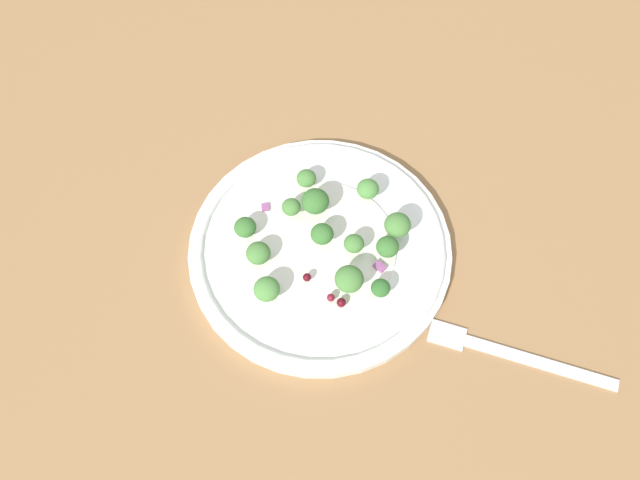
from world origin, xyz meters
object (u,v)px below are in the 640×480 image
broccoli_floret_0 (291,207)px  fork (510,353)px  broccoli_floret_2 (354,244)px  plate (320,248)px  broccoli_floret_1 (306,179)px

broccoli_floret_0 → fork: size_ratio=0.11×
broccoli_floret_0 → broccoli_floret_2: (-6.88, 3.66, -0.01)cm
plate → fork: bearing=154.5°
broccoli_floret_1 → broccoli_floret_2: broccoli_floret_2 is taller
broccoli_floret_1 → fork: size_ratio=0.12×
broccoli_floret_1 → fork: (-21.93, 16.85, -2.29)cm
broccoli_floret_1 → broccoli_floret_2: 9.65cm
broccoli_floret_1 → fork: 27.75cm
fork → broccoli_floret_1: bearing=-37.5°
plate → broccoli_floret_0: bearing=-45.0°
fork → plate: bearing=-25.5°
broccoli_floret_1 → broccoli_floret_2: size_ratio=1.03×
broccoli_floret_1 → fork: broccoli_floret_1 is taller
broccoli_floret_1 → broccoli_floret_2: bearing=126.6°
fork → broccoli_floret_2: bearing=-29.4°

